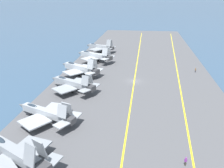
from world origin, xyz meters
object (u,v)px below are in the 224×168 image
at_px(parked_jet_nearest, 15,153).
at_px(parked_jet_second, 46,113).
at_px(parked_jet_fourth, 80,68).
at_px(crew_purple_vest, 186,161).
at_px(crew_brown_vest, 195,70).
at_px(parked_jet_fifth, 95,55).
at_px(parked_jet_third, 72,83).
at_px(parked_jet_sixth, 100,47).

distance_m(parked_jet_nearest, parked_jet_second, 14.56).
height_order(parked_jet_fourth, crew_purple_vest, parked_jet_fourth).
bearing_deg(parked_jet_fourth, crew_purple_vest, -145.29).
bearing_deg(parked_jet_fourth, crew_brown_vest, -78.42).
bearing_deg(parked_jet_nearest, crew_brown_vest, -34.86).
height_order(parked_jet_fourth, parked_jet_fifth, parked_jet_fifth).
height_order(parked_jet_nearest, crew_brown_vest, parked_jet_nearest).
bearing_deg(parked_jet_fourth, parked_jet_third, -173.09).
distance_m(parked_jet_nearest, parked_jet_fourth, 46.60).
relative_size(parked_jet_third, parked_jet_fifth, 0.95).
height_order(parked_jet_third, parked_jet_sixth, parked_jet_sixth).
relative_size(parked_jet_second, parked_jet_sixth, 1.07).
height_order(parked_jet_third, crew_brown_vest, parked_jet_third).
bearing_deg(crew_purple_vest, parked_jet_fourth, 34.71).
bearing_deg(parked_jet_fifth, parked_jet_third, -179.81).
xyz_separation_m(parked_jet_second, crew_brown_vest, (40.24, -38.97, -1.24)).
bearing_deg(crew_brown_vest, parked_jet_nearest, 145.14).
distance_m(parked_jet_third, parked_jet_sixth, 48.15).
bearing_deg(parked_jet_third, crew_purple_vest, -135.36).
xyz_separation_m(parked_jet_nearest, parked_jet_sixth, (80.25, 1.11, -0.09)).
relative_size(parked_jet_second, crew_brown_vest, 9.41).
distance_m(parked_jet_fourth, crew_brown_vest, 40.92).
distance_m(parked_jet_fourth, parked_jet_fifth, 16.73).
bearing_deg(parked_jet_fifth, parked_jet_nearest, -179.76).
relative_size(parked_jet_fourth, crew_purple_vest, 9.74).
relative_size(parked_jet_nearest, crew_brown_vest, 9.29).
bearing_deg(crew_brown_vest, parked_jet_sixth, 57.01).
relative_size(parked_jet_sixth, crew_purple_vest, 8.97).
height_order(parked_jet_nearest, parked_jet_third, parked_jet_nearest).
relative_size(parked_jet_third, parked_jet_fourth, 0.97).
xyz_separation_m(parked_jet_fifth, crew_brown_vest, (-8.44, -38.41, -1.78)).
bearing_deg(parked_jet_second, parked_jet_fifth, -0.66).
xyz_separation_m(parked_jet_third, crew_brown_vest, (22.65, -38.31, -1.48)).
bearing_deg(parked_jet_nearest, parked_jet_second, 3.23).
relative_size(parked_jet_fifth, crew_brown_vest, 9.77).
bearing_deg(parked_jet_second, crew_brown_vest, -44.08).
height_order(parked_jet_fourth, parked_jet_sixth, parked_jet_fourth).
bearing_deg(parked_jet_fifth, crew_brown_vest, -102.39).
distance_m(parked_jet_fifth, crew_purple_vest, 65.32).
relative_size(parked_jet_nearest, parked_jet_third, 1.00).
bearing_deg(parked_jet_third, parked_jet_fourth, 6.91).
distance_m(parked_jet_second, parked_jet_fourth, 32.05).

